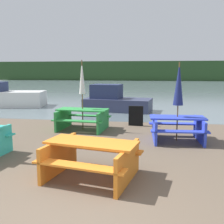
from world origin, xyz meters
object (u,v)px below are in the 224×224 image
(picnic_table_blue, at_px, (177,126))
(picnic_table_orange, at_px, (92,156))
(picnic_table_green, at_px, (83,117))
(boat, at_px, (115,101))
(umbrella_white, at_px, (82,78))
(signboard, at_px, (136,116))
(umbrella_navy, at_px, (179,84))

(picnic_table_blue, bearing_deg, picnic_table_orange, -122.24)
(picnic_table_green, bearing_deg, boat, 83.34)
(umbrella_white, relative_size, boat, 0.68)
(signboard, bearing_deg, picnic_table_green, -152.66)
(picnic_table_orange, relative_size, umbrella_white, 0.82)
(boat, height_order, signboard, boat)
(picnic_table_orange, bearing_deg, umbrella_white, 106.81)
(signboard, bearing_deg, umbrella_navy, -56.53)
(boat, xyz_separation_m, signboard, (1.28, -3.64, -0.12))
(picnic_table_blue, height_order, umbrella_navy, umbrella_navy)
(umbrella_navy, bearing_deg, signboard, 123.47)
(picnic_table_green, relative_size, boat, 0.52)
(picnic_table_blue, distance_m, umbrella_white, 3.59)
(picnic_table_orange, height_order, umbrella_white, umbrella_white)
(picnic_table_green, xyz_separation_m, umbrella_white, (0.00, 0.00, 1.37))
(picnic_table_orange, height_order, umbrella_navy, umbrella_navy)
(picnic_table_orange, distance_m, picnic_table_blue, 3.58)
(picnic_table_blue, bearing_deg, picnic_table_green, 161.38)
(picnic_table_green, relative_size, signboard, 2.50)
(boat, bearing_deg, picnic_table_green, -88.57)
(picnic_table_blue, height_order, signboard, signboard)
(umbrella_navy, relative_size, boat, 0.64)
(umbrella_white, bearing_deg, umbrella_navy, -18.62)
(umbrella_white, height_order, boat, umbrella_white)
(picnic_table_orange, distance_m, umbrella_white, 4.48)
(picnic_table_orange, bearing_deg, boat, 94.61)
(umbrella_navy, relative_size, umbrella_white, 0.95)
(picnic_table_green, distance_m, umbrella_navy, 3.54)
(picnic_table_blue, relative_size, umbrella_white, 0.68)
(umbrella_white, distance_m, signboard, 2.50)
(umbrella_white, distance_m, boat, 4.80)
(boat, distance_m, signboard, 3.86)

